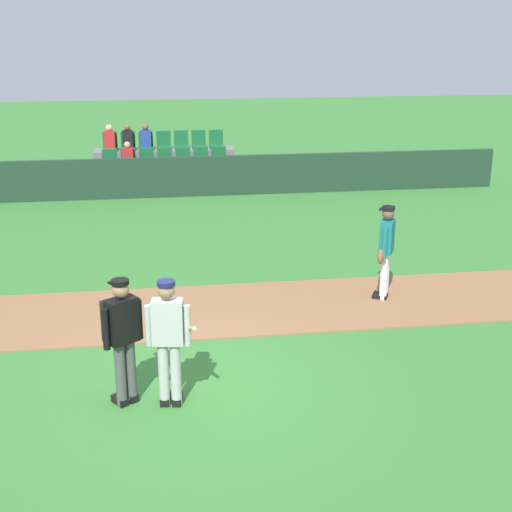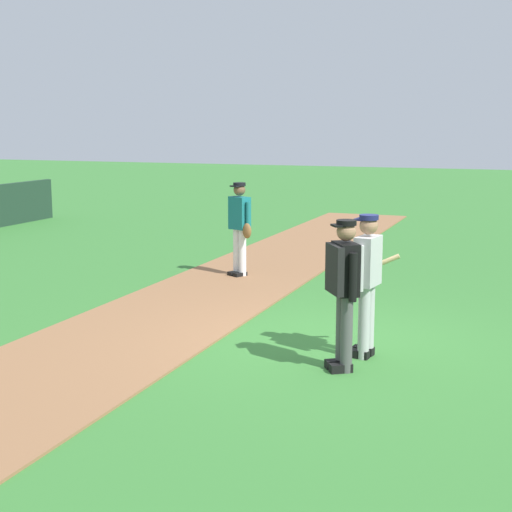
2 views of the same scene
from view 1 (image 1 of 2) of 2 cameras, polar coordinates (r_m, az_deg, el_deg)
name	(u,v)px [view 1 (image 1 of 2)]	position (r m, az deg, el deg)	size (l,w,h in m)	color
ground_plane	(190,384)	(10.26, -5.26, -10.16)	(80.00, 80.00, 0.00)	#387A33
infield_dirt_path	(181,312)	(12.66, -5.97, -4.44)	(28.00, 2.46, 0.03)	#936642
dugout_fence	(166,177)	(21.04, -7.17, 6.25)	(20.00, 0.16, 1.17)	#1E3828
stadium_bleachers	(164,170)	(22.48, -7.35, 6.80)	(4.45, 2.10, 1.90)	slate
batter_grey_jersey	(169,338)	(9.35, -6.97, -6.54)	(0.64, 0.80, 1.76)	#B2B2B2
umpire_home_plate	(122,334)	(9.48, -10.62, -6.17)	(0.53, 0.47, 1.76)	#4C4C4C
runner_teal_jersey	(386,249)	(13.08, 10.32, 0.52)	(0.46, 0.60, 1.76)	white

